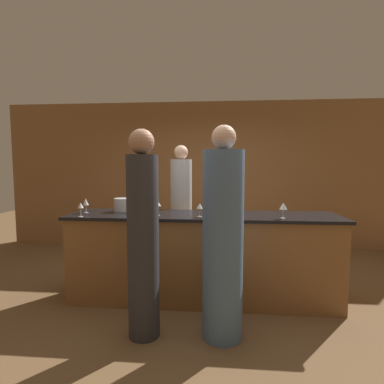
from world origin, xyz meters
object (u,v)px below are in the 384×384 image
(guest_0, at_px, (223,241))
(wine_bottle_0, at_px, (155,202))
(bartender, at_px, (181,216))
(guest_1, at_px, (143,239))
(ice_bucket, at_px, (122,205))

(guest_0, xyz_separation_m, wine_bottle_0, (-0.80, 0.89, 0.24))
(bartender, bearing_deg, guest_0, 111.03)
(bartender, height_order, wine_bottle_0, bartender)
(guest_1, xyz_separation_m, ice_bucket, (-0.49, 0.94, 0.19))
(wine_bottle_0, height_order, ice_bucket, wine_bottle_0)
(bartender, xyz_separation_m, ice_bucket, (-0.67, -0.54, 0.23))
(wine_bottle_0, distance_m, ice_bucket, 0.42)
(bartender, bearing_deg, ice_bucket, 39.23)
(guest_0, xyz_separation_m, guest_1, (-0.73, -0.04, 0.01))
(guest_1, bearing_deg, guest_0, 3.00)
(bartender, height_order, guest_0, guest_0)
(guest_0, xyz_separation_m, ice_bucket, (-1.22, 0.90, 0.20))
(guest_0, distance_m, ice_bucket, 1.53)
(guest_0, relative_size, wine_bottle_0, 6.61)
(guest_0, height_order, ice_bucket, guest_0)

